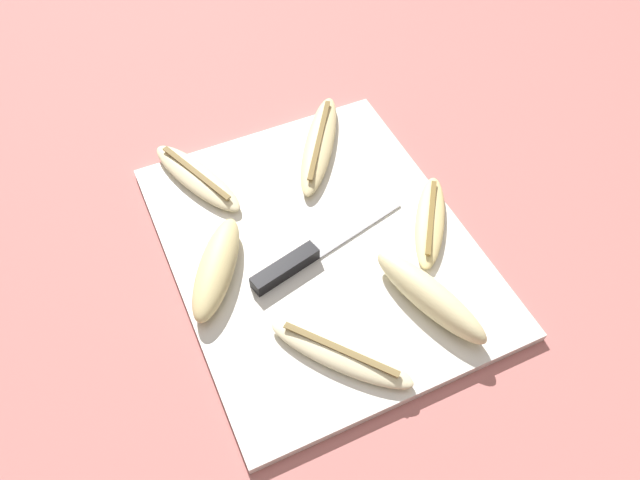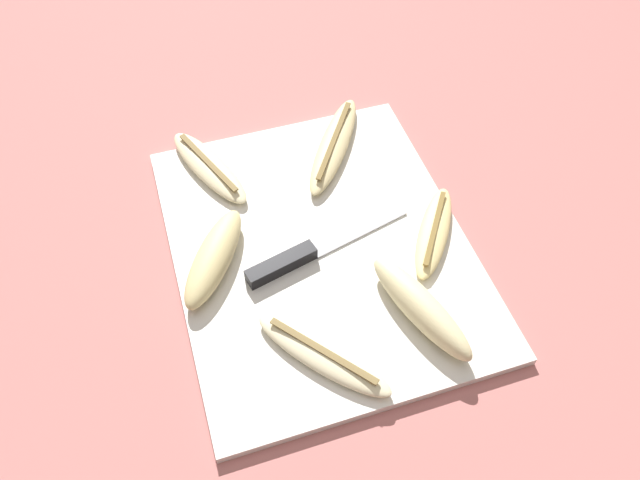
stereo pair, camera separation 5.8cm
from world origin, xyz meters
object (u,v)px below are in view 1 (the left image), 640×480
banana_golden_short (430,221)px  banana_spotted_left (217,268)px  banana_cream_curved (197,177)px  banana_soft_right (430,296)px  banana_mellow_near (319,144)px  knife (301,259)px  banana_pale_long (340,353)px

banana_golden_short → banana_spotted_left: banana_spotted_left is taller
banana_cream_curved → banana_soft_right: bearing=31.6°
banana_cream_curved → banana_golden_short: bearing=51.4°
banana_mellow_near → knife: bearing=-31.1°
banana_cream_curved → banana_mellow_near: size_ratio=0.92×
banana_soft_right → banana_cream_curved: bearing=-148.4°
banana_soft_right → banana_golden_short: (-0.10, 0.06, -0.01)m
banana_soft_right → banana_spotted_left: size_ratio=1.11×
banana_soft_right → banana_pale_long: (0.02, -0.12, -0.01)m
banana_cream_curved → knife: bearing=22.3°
banana_cream_curved → banana_mellow_near: bearing=86.2°
banana_pale_long → knife: bearing=174.7°
banana_soft_right → banana_mellow_near: bearing=-178.5°
knife → banana_mellow_near: banana_mellow_near is taller
knife → banana_soft_right: bearing=29.0°
knife → banana_golden_short: 0.18m
banana_pale_long → banana_cream_curved: bearing=-169.0°
banana_cream_curved → banana_pale_long: size_ratio=1.08×
banana_mellow_near → banana_spotted_left: 0.25m
banana_soft_right → banana_golden_short: 0.12m
banana_mellow_near → banana_cream_curved: bearing=-93.8°
banana_cream_curved → banana_golden_short: (0.20, 0.25, -0.00)m
knife → banana_pale_long: bearing=-19.1°
banana_soft_right → banana_golden_short: bearing=148.2°
banana_golden_short → banana_mellow_near: banana_mellow_near is taller
banana_cream_curved → banana_spotted_left: 0.16m
banana_pale_long → banana_golden_short: (-0.12, 0.19, -0.00)m
knife → banana_cream_curved: (-0.18, -0.08, 0.00)m
knife → banana_cream_curved: 0.20m
banana_pale_long → banana_spotted_left: size_ratio=1.06×
banana_cream_curved → banana_mellow_near: banana_mellow_near is taller
banana_golden_short → banana_spotted_left: (-0.04, -0.28, 0.01)m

